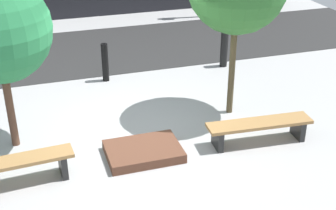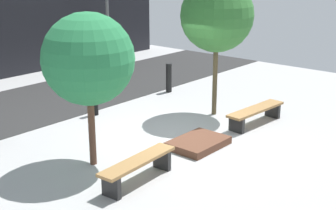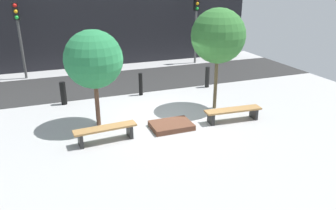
% 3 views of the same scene
% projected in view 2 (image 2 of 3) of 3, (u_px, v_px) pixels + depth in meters
% --- Properties ---
extents(ground_plane, '(18.00, 18.00, 0.00)m').
position_uv_depth(ground_plane, '(175.00, 139.00, 10.85)').
color(ground_plane, '#A5A5A5').
extents(road_strip, '(18.00, 3.79, 0.01)m').
position_uv_depth(road_strip, '(48.00, 100.00, 13.91)').
color(road_strip, '#2A2A2A').
rests_on(road_strip, ground).
extents(bench_left, '(1.84, 0.51, 0.46)m').
position_uv_depth(bench_left, '(138.00, 166.00, 8.67)').
color(bench_left, black).
rests_on(bench_left, ground).
extents(bench_right, '(1.97, 0.54, 0.43)m').
position_uv_depth(bench_right, '(256.00, 112.00, 11.76)').
color(bench_right, black).
rests_on(bench_right, ground).
extents(planter_bed, '(1.29, 0.93, 0.17)m').
position_uv_depth(planter_bed, '(198.00, 143.00, 10.41)').
color(planter_bed, brown).
rests_on(planter_bed, ground).
extents(tree_behind_left_bench, '(1.80, 1.80, 3.07)m').
position_uv_depth(tree_behind_left_bench, '(88.00, 59.00, 8.92)').
color(tree_behind_left_bench, brown).
rests_on(tree_behind_left_bench, ground).
extents(tree_behind_right_bench, '(1.88, 1.88, 3.59)m').
position_uv_depth(tree_behind_right_bench, '(217.00, 16.00, 11.87)').
color(tree_behind_right_bench, brown).
rests_on(tree_behind_right_bench, ground).
extents(bollard_left, '(0.16, 0.16, 0.92)m').
position_uv_depth(bollard_left, '(95.00, 98.00, 12.44)').
color(bollard_left, black).
rests_on(bollard_left, ground).
extents(bollard_center, '(0.19, 0.19, 0.91)m').
position_uv_depth(bollard_center, '(169.00, 78.00, 14.65)').
color(bollard_center, black).
rests_on(bollard_center, ground).
extents(traffic_light_mid_west, '(0.28, 0.27, 3.65)m').
position_uv_depth(traffic_light_mid_west, '(107.00, 0.00, 17.77)').
color(traffic_light_mid_west, slate).
rests_on(traffic_light_mid_west, ground).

